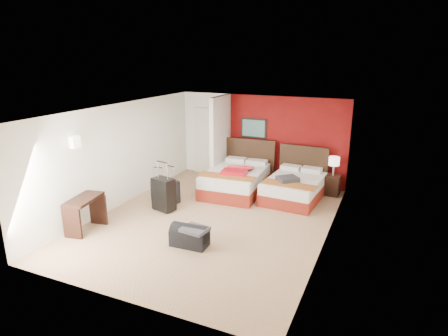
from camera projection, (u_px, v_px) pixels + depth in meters
The scene contains 17 objects.
ground at pixel (213, 220), 8.70m from camera, with size 6.50×6.50×0.00m, color tan.
room_walls at pixel (188, 147), 10.13m from camera, with size 5.02×6.52×2.50m.
red_accent_panel at pixel (285, 141), 10.88m from camera, with size 3.50×0.04×2.50m, color maroon.
partition_wall at pixel (220, 140), 11.02m from camera, with size 0.12×1.20×2.50m, color silver.
entry_door at pixel (206, 141), 11.89m from camera, with size 0.82×0.06×2.05m, color silver.
bed_left at pixel (235, 181), 10.37m from camera, with size 1.44×2.05×0.62m, color silver.
bed_right at pixel (294, 189), 9.87m from camera, with size 1.30×1.86×0.56m, color white.
red_suitcase_open at pixel (238, 170), 10.14m from camera, with size 0.64×0.88×0.11m, color red.
jacket_bundle at pixel (288, 179), 9.55m from camera, with size 0.49×0.40×0.12m, color #38393E.
nightstand at pixel (332, 185), 10.18m from camera, with size 0.39×0.39×0.54m, color black.
table_lamp at pixel (334, 166), 10.04m from camera, with size 0.28×0.28×0.50m, color white.
suitcase_black at pixel (164, 195), 9.11m from camera, with size 0.52×0.32×0.78m, color black.
suitcase_charcoal at pixel (172, 192), 9.60m from camera, with size 0.38×0.24×0.56m, color black.
suitcase_navy at pixel (159, 192), 9.73m from camera, with size 0.37×0.22×0.51m, color black.
duffel_bag at pixel (190, 237), 7.47m from camera, with size 0.72×0.38×0.37m, color black.
jacket_draped at pixel (195, 229), 7.31m from camera, with size 0.49×0.41×0.06m, color #3F3E44.
desk at pixel (85, 214), 8.05m from camera, with size 0.45×0.90×0.75m, color black.
Camera 1 is at (3.48, -7.21, 3.60)m, focal length 30.70 mm.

